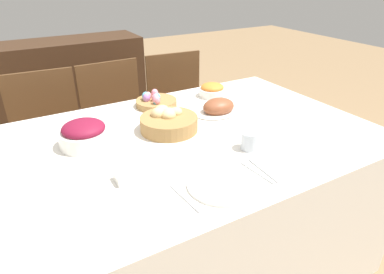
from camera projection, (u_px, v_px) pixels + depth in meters
The scene contains 17 objects.
ground_plane at pixel (186, 263), 1.87m from camera, with size 12.00×12.00×0.00m, color #937551.
dining_table at pixel (185, 207), 1.70m from camera, with size 1.73×1.12×0.78m.
chair_far_left at pixel (51, 139), 2.13m from camera, with size 0.44×0.44×0.89m.
chair_far_right at pixel (181, 111), 2.55m from camera, with size 0.46×0.46×0.89m.
chair_far_center at pixel (119, 124), 2.33m from camera, with size 0.43×0.43×0.89m.
sideboard at pixel (70, 92), 3.03m from camera, with size 1.27×0.44×0.90m.
bread_basket at pixel (168, 122), 1.57m from camera, with size 0.26×0.26×0.10m.
egg_basket at pixel (155, 101), 1.85m from camera, with size 0.22×0.22×0.08m.
ham_platter at pixel (219, 108), 1.76m from camera, with size 0.26×0.18×0.09m.
carrot_bowl at pixel (212, 90), 1.98m from camera, with size 0.16×0.16×0.08m.
beet_salad_bowl at pixel (84, 134), 1.43m from camera, with size 0.21×0.21×0.11m.
dinner_plate at pixel (223, 184), 1.19m from camera, with size 0.26×0.26×0.01m.
fork at pixel (185, 198), 1.12m from camera, with size 0.02×0.17×0.00m.
knife at pixel (257, 173), 1.26m from camera, with size 0.02×0.17×0.00m.
spoon at pixel (263, 171), 1.27m from camera, with size 0.02×0.17×0.00m.
drinking_cup at pixel (250, 141), 1.41m from camera, with size 0.08×0.08×0.08m.
butter_dish at pixel (130, 175), 1.22m from camera, with size 0.11×0.07×0.03m.
Camera 1 is at (-0.66, -1.19, 1.46)m, focal length 32.00 mm.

